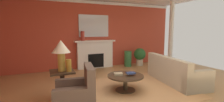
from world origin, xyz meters
TOP-DOWN VIEW (x-y plane):
  - ground_plane at (0.00, 0.00)m, footprint 9.75×9.75m
  - wall_fireplace at (0.00, 3.29)m, footprint 8.10×0.12m
  - crown_moulding at (0.00, 3.21)m, footprint 8.10×0.08m
  - area_rug at (-0.01, 0.13)m, footprint 3.55×2.65m
  - fireplace at (0.03, 3.08)m, footprint 1.80×0.35m
  - mantel_mirror at (0.03, 3.20)m, footprint 1.35×0.04m
  - sofa at (1.80, 0.16)m, footprint 1.19×2.21m
  - armchair_near_window at (-1.47, -0.44)m, footprint 0.92×0.92m
  - coffee_table at (-0.01, 0.13)m, footprint 1.00×1.00m
  - side_table at (-1.67, 0.30)m, footprint 0.56×0.56m
  - table_lamp at (-1.67, 0.30)m, footprint 0.44×0.44m
  - vase_mantel_left at (-0.52, 3.03)m, footprint 0.15×0.15m
  - vase_tall_corner at (1.53, 2.78)m, footprint 0.33×0.33m
  - vase_on_side_table at (-1.52, 0.18)m, footprint 0.12×0.12m
  - book_red_cover at (-0.18, 0.23)m, footprint 0.26×0.22m
  - book_art_folio at (0.09, 0.02)m, footprint 0.26×0.20m
  - potted_plant at (2.13, 2.71)m, footprint 0.56×0.56m
  - column_white at (3.36, 2.03)m, footprint 0.20×0.20m

SIDE VIEW (x-z plane):
  - ground_plane at x=0.00m, z-range 0.00..0.00m
  - area_rug at x=-0.01m, z-range 0.00..0.01m
  - sofa at x=1.80m, z-range -0.13..0.72m
  - armchair_near_window at x=-1.47m, z-range -0.17..0.78m
  - coffee_table at x=-0.01m, z-range 0.11..0.56m
  - vase_tall_corner at x=1.53m, z-range 0.00..0.72m
  - side_table at x=-1.67m, z-range 0.05..0.75m
  - book_red_cover at x=-0.18m, z-range 0.45..0.50m
  - potted_plant at x=2.13m, z-range 0.08..0.91m
  - book_art_folio at x=0.09m, z-range 0.50..0.54m
  - fireplace at x=0.03m, z-range -0.03..1.20m
  - vase_on_side_table at x=-1.52m, z-range 0.70..0.99m
  - table_lamp at x=-1.67m, z-range 0.85..1.60m
  - vase_mantel_left at x=-0.52m, z-range 1.24..1.64m
  - wall_fireplace at x=0.00m, z-range 0.00..2.96m
  - column_white at x=3.36m, z-range 0.00..2.96m
  - mantel_mirror at x=0.03m, z-range 1.39..2.35m
  - crown_moulding at x=0.00m, z-range 2.82..2.94m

